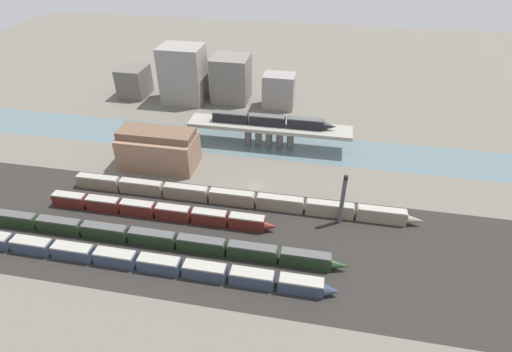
{
  "coord_description": "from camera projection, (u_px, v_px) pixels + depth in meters",
  "views": [
    {
      "loc": [
        18.14,
        -95.61,
        70.02
      ],
      "look_at": [
        0.0,
        0.28,
        3.15
      ],
      "focal_mm": 28.0,
      "sensor_mm": 36.0,
      "label": 1
    }
  ],
  "objects": [
    {
      "name": "warehouse_building",
      "position": [
        159.0,
        149.0,
        126.02
      ],
      "size": [
        23.88,
        12.3,
        12.45
      ],
      "color": "#937056",
      "rests_on": "ground"
    },
    {
      "name": "ground_plane",
      "position": [
        256.0,
        185.0,
        119.86
      ],
      "size": [
        400.0,
        400.0,
        0.0
      ],
      "primitive_type": "plane",
      "color": "#666056"
    },
    {
      "name": "train_on_bridge",
      "position": [
        272.0,
        121.0,
        134.23
      ],
      "size": [
        41.95,
        2.97,
        3.42
      ],
      "color": "black",
      "rests_on": "bridge"
    },
    {
      "name": "river_water",
      "position": [
        269.0,
        145.0,
        139.77
      ],
      "size": [
        320.0,
        18.5,
        0.01
      ],
      "primitive_type": "cube",
      "color": "slate",
      "rests_on": "ground"
    },
    {
      "name": "city_block_left",
      "position": [
        183.0,
        74.0,
        164.82
      ],
      "size": [
        17.1,
        13.85,
        23.18
      ],
      "primitive_type": "cube",
      "color": "gray",
      "rests_on": "ground"
    },
    {
      "name": "railbed_yard",
      "position": [
        238.0,
        240.0,
        100.4
      ],
      "size": [
        280.0,
        42.0,
        0.01
      ],
      "primitive_type": "cube",
      "color": "#282623",
      "rests_on": "ground"
    },
    {
      "name": "city_block_far_left",
      "position": [
        134.0,
        82.0,
        172.71
      ],
      "size": [
        11.2,
        13.16,
        12.4
      ],
      "primitive_type": "cube",
      "color": "#605B56",
      "rests_on": "ground"
    },
    {
      "name": "train_yard_mid",
      "position": [
        157.0,
        239.0,
        97.84
      ],
      "size": [
        91.36,
        2.69,
        3.98
      ],
      "color": "#23381E",
      "rests_on": "ground"
    },
    {
      "name": "bridge",
      "position": [
        269.0,
        129.0,
        136.19
      ],
      "size": [
        55.62,
        8.76,
        7.88
      ],
      "color": "gray",
      "rests_on": "ground"
    },
    {
      "name": "city_block_center",
      "position": [
        231.0,
        79.0,
        166.74
      ],
      "size": [
        14.98,
        14.21,
        18.65
      ],
      "primitive_type": "cube",
      "color": "slate",
      "rests_on": "ground"
    },
    {
      "name": "train_yard_near",
      "position": [
        143.0,
        262.0,
        91.83
      ],
      "size": [
        89.07,
        3.2,
        3.58
      ],
      "color": "#2D384C",
      "rests_on": "ground"
    },
    {
      "name": "train_yard_outer",
      "position": [
        236.0,
        198.0,
        111.29
      ],
      "size": [
        98.52,
        2.64,
        4.06
      ],
      "color": "gray",
      "rests_on": "ground"
    },
    {
      "name": "train_yard_far",
      "position": [
        159.0,
        211.0,
        106.66
      ],
      "size": [
        62.85,
        2.8,
        3.97
      ],
      "color": "#5B1E19",
      "rests_on": "ground"
    },
    {
      "name": "signal_tower",
      "position": [
        342.0,
        201.0,
        101.9
      ],
      "size": [
        1.09,
        1.09,
        14.96
      ],
      "color": "#4C4C51",
      "rests_on": "ground"
    },
    {
      "name": "city_block_right",
      "position": [
        279.0,
        91.0,
        162.13
      ],
      "size": [
        12.62,
        9.02,
        13.83
      ],
      "primitive_type": "cube",
      "color": "gray",
      "rests_on": "ground"
    }
  ]
}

